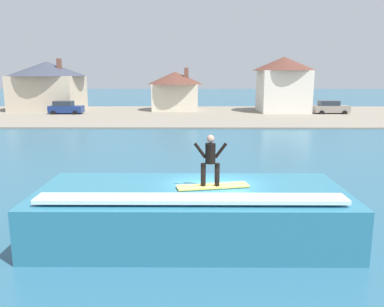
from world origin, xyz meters
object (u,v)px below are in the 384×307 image
object	(u,v)px
surfboard	(213,186)
car_near_shore	(66,108)
surfer	(210,158)
wave_crest	(191,212)
house_gabled_white	(283,82)
car_far_shore	(330,108)
house_with_chimney	(48,84)
house_small_cottage	(175,89)

from	to	relation	value
surfboard	car_near_shore	world-z (taller)	surfboard
surfer	wave_crest	bearing A→B (deg)	143.66
car_near_shore	house_gabled_white	size ratio (longest dim) A/B	0.50
car_near_shore	house_gabled_white	world-z (taller)	house_gabled_white
surfer	car_near_shore	size ratio (longest dim) A/B	0.37
car_near_shore	car_far_shore	world-z (taller)	same
surfer	house_with_chimney	world-z (taller)	house_with_chimney
surfboard	car_far_shore	distance (m)	44.21
surfer	car_near_shore	world-z (taller)	surfer
house_small_cottage	house_with_chimney	bearing A→B (deg)	176.60
car_near_shore	house_with_chimney	bearing A→B (deg)	125.24
wave_crest	house_with_chimney	xyz separation A→B (m)	(-21.28, 45.89, 3.04)
surfboard	car_far_shore	size ratio (longest dim) A/B	0.51
wave_crest	car_far_shore	bearing A→B (deg)	65.66
surfer	car_near_shore	bearing A→B (deg)	113.57
house_gabled_white	house_small_cottage	xyz separation A→B (m)	(-15.04, 1.66, -0.98)
car_far_shore	house_small_cottage	bearing A→B (deg)	167.65
surfboard	house_small_cottage	world-z (taller)	house_small_cottage
car_near_shore	surfboard	bearing A→B (deg)	-66.28
surfer	car_far_shore	xyz separation A→B (m)	(17.60, 40.67, -1.88)
surfer	house_gabled_white	world-z (taller)	house_gabled_white
car_far_shore	house_with_chimney	world-z (taller)	house_with_chimney
car_far_shore	surfer	bearing A→B (deg)	-113.40
car_far_shore	house_gabled_white	distance (m)	7.25
surfboard	surfer	xyz separation A→B (m)	(-0.09, -0.08, 0.94)
house_with_chimney	surfboard	bearing A→B (deg)	-64.60
car_far_shore	house_with_chimney	bearing A→B (deg)	171.83
car_near_shore	house_with_chimney	distance (m)	8.11
surfboard	surfer	distance (m)	0.94
surfer	house_small_cottage	bearing A→B (deg)	94.08
surfer	house_small_cottage	distance (m)	45.34
house_with_chimney	house_gabled_white	size ratio (longest dim) A/B	1.28
house_small_cottage	car_far_shore	bearing A→B (deg)	-12.35
wave_crest	surfer	size ratio (longest dim) A/B	6.20
surfer	house_gabled_white	distance (m)	45.16
surfer	house_with_chimney	distance (m)	51.25
wave_crest	house_gabled_white	xyz separation A→B (m)	(12.41, 43.12, 3.35)
surfboard	car_near_shore	distance (m)	43.80
wave_crest	car_near_shore	world-z (taller)	car_near_shore
surfboard	car_near_shore	xyz separation A→B (m)	(-17.61, 40.09, -0.94)
house_with_chimney	car_near_shore	bearing A→B (deg)	-54.76
car_far_shore	house_small_cottage	world-z (taller)	house_small_cottage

